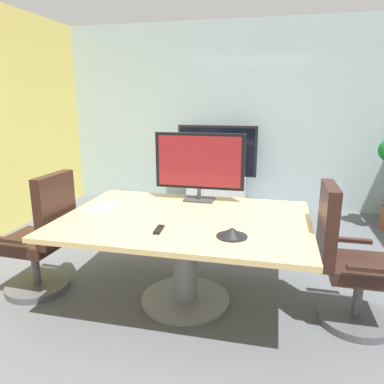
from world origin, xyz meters
name	(u,v)px	position (x,y,z in m)	size (l,w,h in m)	color
ground_plane	(196,295)	(0.00, 0.00, 0.00)	(6.90, 6.90, 0.00)	#515459
wall_back_glass_partition	(237,117)	(0.00, 2.95, 1.42)	(5.57, 0.10, 2.83)	#9EB2B7
conference_table	(185,237)	(-0.07, -0.11, 0.59)	(1.99, 1.39, 0.76)	tan
office_chair_left	(42,244)	(-1.34, -0.23, 0.46)	(0.60, 0.58, 1.09)	#4C4C51
office_chair_right	(348,268)	(1.20, -0.11, 0.46)	(0.60, 0.57, 1.09)	#4C4C51
tv_monitor	(199,163)	(-0.06, 0.42, 1.12)	(0.84, 0.18, 0.64)	#333338
wall_display_unit	(217,182)	(-0.25, 2.59, 0.44)	(1.20, 0.36, 1.31)	#B7BABC
conference_phone	(232,233)	(0.35, -0.45, 0.79)	(0.22, 0.22, 0.07)	black
remote_control	(159,229)	(-0.18, -0.45, 0.77)	(0.05, 0.17, 0.02)	black
whiteboard_marker	(128,223)	(-0.46, -0.37, 0.77)	(0.13, 0.02, 0.02)	silver
paper_notepad	(101,207)	(-0.86, -0.01, 0.76)	(0.21, 0.30, 0.01)	white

